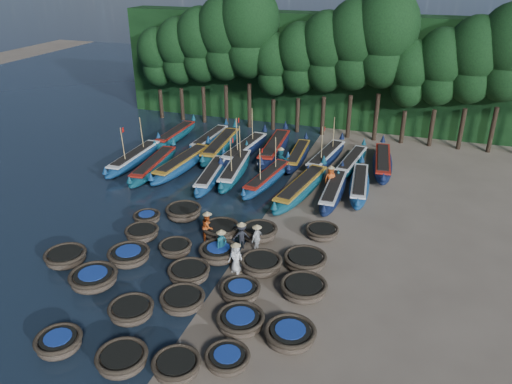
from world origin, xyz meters
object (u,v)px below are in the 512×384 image
(coracle_15, at_px, (142,233))
(coracle_2, at_px, (122,359))
(coracle_7, at_px, (183,301))
(fisherman_1, at_px, (222,244))
(coracle_20, at_px, (147,218))
(long_boat_13, at_px, (274,148))
(long_boat_16, at_px, (352,162))
(coracle_13, at_px, (240,291))
(long_boat_9, at_px, (176,135))
(fisherman_3, at_px, (242,235))
(long_boat_0, at_px, (135,158))
(coracle_10, at_px, (66,257))
(long_boat_7, at_px, (333,191))
(long_boat_15, at_px, (326,157))
(coracle_21, at_px, (184,212))
(fisherman_4, at_px, (257,238))
(long_boat_5, at_px, (268,178))
(long_boat_10, at_px, (210,139))
(long_boat_17, at_px, (382,163))
(coracle_3, at_px, (177,366))
(coracle_8, at_px, (240,321))
(coracle_6, at_px, (131,311))
(coracle_16, at_px, (175,248))
(coracle_22, at_px, (221,230))
(long_boat_4, at_px, (235,169))
(long_boat_8, at_px, (359,185))
(fisherman_5, at_px, (281,159))
(coracle_24, at_px, (322,232))
(long_boat_2, at_px, (183,163))
(fisherman_0, at_px, (236,257))
(coracle_11, at_px, (129,256))
(coracle_12, at_px, (189,273))
(coracle_4, at_px, (227,359))
(coracle_5, at_px, (94,279))
(long_boat_6, at_px, (301,188))
(coracle_18, at_px, (261,264))
(fisherman_2, at_px, (208,226))
(coracle_17, at_px, (218,253))
(coracle_1, at_px, (59,343))
(coracle_19, at_px, (305,260))
(long_boat_1, at_px, (154,165))
(long_boat_11, at_px, (221,146))
(long_boat_12, at_px, (245,150))
(long_boat_3, at_px, (211,175))
(fisherman_6, at_px, (331,178))
(coracle_23, at_px, (259,232))
(coracle_14, at_px, (304,288))

(coracle_15, bearing_deg, coracle_2, -63.90)
(coracle_7, bearing_deg, fisherman_1, 87.94)
(coracle_20, bearing_deg, coracle_7, -49.43)
(long_boat_13, xyz_separation_m, long_boat_16, (6.28, -0.72, -0.11))
(coracle_13, relative_size, long_boat_9, 0.28)
(coracle_2, distance_m, fisherman_3, 9.86)
(long_boat_0, bearing_deg, coracle_10, -74.23)
(long_boat_7, relative_size, long_boat_16, 1.03)
(long_boat_15, bearing_deg, long_boat_16, -0.31)
(coracle_21, bearing_deg, fisherman_4, -21.44)
(coracle_20, bearing_deg, coracle_15, -68.00)
(coracle_2, relative_size, long_boat_5, 0.33)
(long_boat_10, xyz_separation_m, long_boat_17, (14.41, -0.90, 0.05))
(coracle_3, xyz_separation_m, coracle_8, (1.39, 3.20, 0.01))
(coracle_6, distance_m, fisherman_1, 5.98)
(coracle_16, relative_size, coracle_22, 0.73)
(long_boat_4, xyz_separation_m, long_boat_8, (8.87, 0.31, -0.04))
(fisherman_5, bearing_deg, coracle_6, 118.93)
(coracle_24, bearing_deg, long_boat_5, 130.83)
(coracle_22, distance_m, fisherman_5, 10.69)
(long_boat_2, bearing_deg, coracle_2, -65.68)
(fisherman_0, bearing_deg, long_boat_8, 78.68)
(coracle_8, relative_size, coracle_11, 0.93)
(coracle_7, xyz_separation_m, coracle_12, (-0.69, 2.08, -0.01))
(coracle_4, relative_size, long_boat_2, 0.26)
(coracle_10, bearing_deg, long_boat_7, 46.64)
(fisherman_4, bearing_deg, coracle_5, 145.66)
(long_boat_15, bearing_deg, coracle_5, -103.03)
(long_boat_6, distance_m, long_boat_15, 6.22)
(coracle_21, bearing_deg, coracle_18, -31.96)
(coracle_15, relative_size, long_boat_15, 0.26)
(coracle_18, height_order, fisherman_2, fisherman_2)
(long_boat_9, distance_m, long_boat_10, 3.24)
(coracle_17, relative_size, fisherman_4, 1.17)
(coracle_1, bearing_deg, coracle_19, 48.86)
(coracle_12, distance_m, long_boat_15, 17.61)
(long_boat_1, distance_m, fisherman_0, 14.46)
(coracle_12, xyz_separation_m, long_boat_0, (-10.52, 12.36, 0.13))
(long_boat_13, bearing_deg, fisherman_5, -68.28)
(long_boat_4, xyz_separation_m, long_boat_11, (-2.84, 4.12, 0.05))
(coracle_13, relative_size, long_boat_12, 0.25)
(long_boat_3, distance_m, fisherman_6, 8.33)
(coracle_23, height_order, long_boat_15, long_boat_15)
(coracle_14, bearing_deg, long_boat_3, 130.88)
(coracle_21, bearing_deg, coracle_2, -74.81)
(long_boat_2, height_order, fisherman_2, fisherman_2)
(coracle_2, relative_size, long_boat_13, 0.28)
(coracle_8, height_order, long_boat_11, long_boat_11)
(fisherman_2, relative_size, fisherman_5, 1.00)
(long_boat_15, bearing_deg, coracle_2, -89.72)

